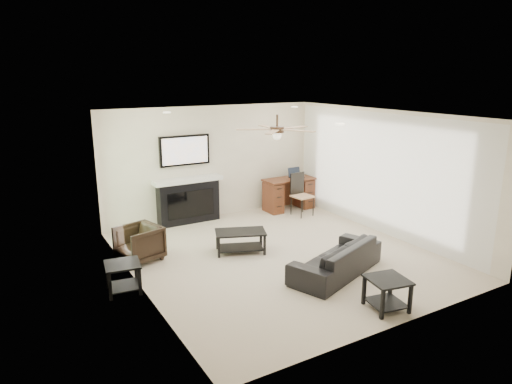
% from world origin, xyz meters
% --- Properties ---
extents(room_shell, '(5.50, 5.54, 2.52)m').
position_xyz_m(room_shell, '(0.19, 0.08, 1.68)').
color(room_shell, beige).
rests_on(room_shell, ground).
extents(sofa, '(1.98, 1.32, 0.54)m').
position_xyz_m(sofa, '(0.39, -1.10, 0.27)').
color(sofa, black).
rests_on(sofa, ground).
extents(armchair, '(0.84, 0.82, 0.62)m').
position_xyz_m(armchair, '(-2.21, 1.05, 0.31)').
color(armchair, black).
rests_on(armchair, ground).
extents(coffee_table, '(1.02, 0.80, 0.40)m').
position_xyz_m(coffee_table, '(-0.51, 0.50, 0.20)').
color(coffee_table, black).
rests_on(coffee_table, ground).
extents(end_table_near, '(0.61, 0.61, 0.45)m').
position_xyz_m(end_table_near, '(0.24, -2.35, 0.23)').
color(end_table_near, black).
rests_on(end_table_near, ground).
extents(end_table_left, '(0.56, 0.56, 0.45)m').
position_xyz_m(end_table_left, '(-2.76, -0.00, 0.23)').
color(end_table_left, black).
rests_on(end_table_left, ground).
extents(fireplace_unit, '(1.52, 0.34, 1.91)m').
position_xyz_m(fireplace_unit, '(-0.66, 2.58, 0.95)').
color(fireplace_unit, black).
rests_on(fireplace_unit, ground).
extents(desk, '(1.22, 0.56, 0.76)m').
position_xyz_m(desk, '(1.79, 2.32, 0.38)').
color(desk, '#402210').
rests_on(desk, ground).
extents(desk_chair, '(0.46, 0.48, 0.97)m').
position_xyz_m(desk_chair, '(1.79, 1.77, 0.48)').
color(desk_chair, black).
rests_on(desk_chair, ground).
extents(laptop, '(0.33, 0.24, 0.23)m').
position_xyz_m(laptop, '(1.99, 2.30, 0.88)').
color(laptop, black).
rests_on(laptop, desk).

